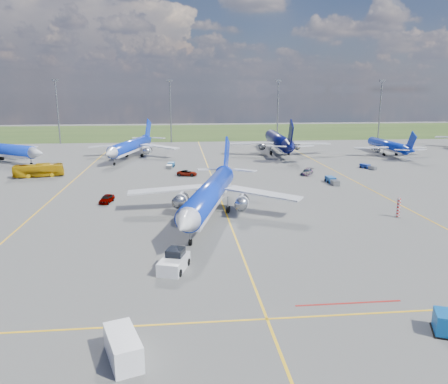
{
  "coord_description": "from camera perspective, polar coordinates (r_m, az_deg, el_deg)",
  "views": [
    {
      "loc": [
        -7.12,
        -53.21,
        19.12
      ],
      "look_at": [
        -0.55,
        10.6,
        4.0
      ],
      "focal_mm": 35.0,
      "sensor_mm": 36.0,
      "label": 1
    }
  ],
  "objects": [
    {
      "name": "pushback_tug",
      "position": [
        48.23,
        -6.52,
        -9.04
      ],
      "size": [
        3.7,
        6.56,
        2.19
      ],
      "rotation": [
        0.0,
        0.0,
        -0.31
      ],
      "color": "silver",
      "rests_on": "ground"
    },
    {
      "name": "apron_bus",
      "position": [
        105.96,
        -23.06,
        2.62
      ],
      "size": [
        11.0,
        4.53,
        2.98
      ],
      "primitive_type": "imported",
      "rotation": [
        0.0,
        0.0,
        1.76
      ],
      "color": "#C7960B",
      "rests_on": "ground"
    },
    {
      "name": "service_van",
      "position": [
        34.16,
        -13.06,
        -19.14
      ],
      "size": [
        3.37,
        4.98,
        2.01
      ],
      "primitive_type": "cube",
      "rotation": [
        0.0,
        0.0,
        0.32
      ],
      "color": "white",
      "rests_on": "ground"
    },
    {
      "name": "bg_jet_nw",
      "position": [
        132.64,
        -27.18,
        3.51
      ],
      "size": [
        46.41,
        43.95,
        9.69
      ],
      "primitive_type": null,
      "rotation": [
        0.0,
        0.0,
        0.98
      ],
      "color": "#0E30C4",
      "rests_on": "ground"
    },
    {
      "name": "baggage_tug_c",
      "position": [
        110.48,
        -7.01,
        3.48
      ],
      "size": [
        2.15,
        5.25,
        1.14
      ],
      "rotation": [
        0.0,
        0.0,
        -0.16
      ],
      "color": "#17518C",
      "rests_on": "ground"
    },
    {
      "name": "uld_container",
      "position": [
        40.63,
        27.02,
        -14.98
      ],
      "size": [
        2.45,
        2.69,
        1.75
      ],
      "primitive_type": "cube",
      "rotation": [
        0.0,
        0.0,
        -0.39
      ],
      "color": "#0B51A0",
      "rests_on": "ground"
    },
    {
      "name": "bg_jet_nnw",
      "position": [
        127.6,
        -12.0,
        4.36
      ],
      "size": [
        36.95,
        43.42,
        9.83
      ],
      "primitive_type": null,
      "rotation": [
        0.0,
        0.0,
        -0.25
      ],
      "color": "#0E30C4",
      "rests_on": "ground"
    },
    {
      "name": "floodlight_masts",
      "position": [
        164.24,
        0.11,
        10.97
      ],
      "size": [
        202.2,
        0.5,
        22.7
      ],
      "color": "slate",
      "rests_on": "ground"
    },
    {
      "name": "main_airliner",
      "position": [
        67.52,
        -1.84,
        -3.19
      ],
      "size": [
        38.98,
        45.59,
        10.27
      ],
      "primitive_type": null,
      "rotation": [
        0.0,
        0.0,
        -0.26
      ],
      "color": "#0E30C4",
      "rests_on": "ground"
    },
    {
      "name": "baggage_tug_e",
      "position": [
        113.61,
        18.25,
        3.15
      ],
      "size": [
        2.91,
        4.74,
        1.04
      ],
      "rotation": [
        0.0,
        0.0,
        0.4
      ],
      "color": "navy",
      "rests_on": "ground"
    },
    {
      "name": "ground",
      "position": [
        56.99,
        1.65,
        -6.35
      ],
      "size": [
        400.0,
        400.0,
        0.0
      ],
      "primitive_type": "plane",
      "color": "#535351",
      "rests_on": "ground"
    },
    {
      "name": "taxiway_lines",
      "position": [
        83.46,
        -0.71,
        0.02
      ],
      "size": [
        60.25,
        160.0,
        0.02
      ],
      "color": "yellow",
      "rests_on": "ground"
    },
    {
      "name": "bg_jet_n",
      "position": [
        135.44,
        7.06,
        5.05
      ],
      "size": [
        34.92,
        44.52,
        11.2
      ],
      "primitive_type": null,
      "rotation": [
        0.0,
        0.0,
        3.09
      ],
      "color": "#080B43",
      "rests_on": "ground"
    },
    {
      "name": "baggage_tug_w",
      "position": [
        93.71,
        13.93,
        1.45
      ],
      "size": [
        1.55,
        5.43,
        1.22
      ],
      "rotation": [
        0.0,
        0.0,
        -0.0
      ],
      "color": "#194F97",
      "rests_on": "ground"
    },
    {
      "name": "service_car_a",
      "position": [
        78.01,
        -15.08,
        -0.85
      ],
      "size": [
        2.53,
        4.49,
        1.44
      ],
      "primitive_type": "imported",
      "rotation": [
        0.0,
        0.0,
        -0.21
      ],
      "color": "#999999",
      "rests_on": "ground"
    },
    {
      "name": "warning_post",
      "position": [
        71.79,
        21.82,
        -1.92
      ],
      "size": [
        0.5,
        0.5,
        3.0
      ],
      "primitive_type": "cylinder",
      "color": "red",
      "rests_on": "ground"
    },
    {
      "name": "service_car_b",
      "position": [
        99.24,
        -4.84,
        2.48
      ],
      "size": [
        4.93,
        3.09,
        1.27
      ],
      "primitive_type": "imported",
      "rotation": [
        0.0,
        0.0,
        1.34
      ],
      "color": "#999999",
      "rests_on": "ground"
    },
    {
      "name": "service_car_c",
      "position": [
        101.86,
        10.78,
        2.59
      ],
      "size": [
        4.17,
        4.89,
        1.34
      ],
      "primitive_type": "imported",
      "rotation": [
        0.0,
        0.0,
        -0.6
      ],
      "color": "#999999",
      "rests_on": "ground"
    },
    {
      "name": "bg_jet_ne",
      "position": [
        140.31,
        20.49,
        4.59
      ],
      "size": [
        23.45,
        30.78,
        8.06
      ],
      "primitive_type": null,
      "rotation": [
        0.0,
        0.0,
        3.14
      ],
      "color": "#0E30C4",
      "rests_on": "ground"
    },
    {
      "name": "grass_strip",
      "position": [
        204.24,
        -3.89,
        7.86
      ],
      "size": [
        400.0,
        80.0,
        0.01
      ],
      "primitive_type": "cube",
      "color": "#2D4719",
      "rests_on": "ground"
    }
  ]
}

